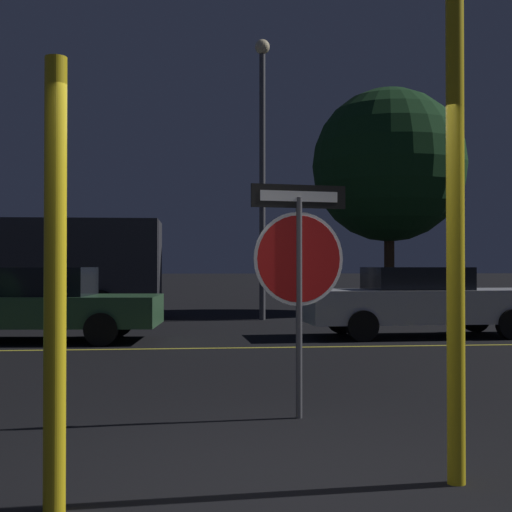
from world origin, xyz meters
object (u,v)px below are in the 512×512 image
object	(u,v)px
yellow_pole_right	(455,217)
delivery_truck	(19,264)
passing_car_2	(33,304)
stop_sign	(299,256)
street_lamp	(262,150)
passing_car_3	(422,301)
yellow_pole_left	(55,284)
tree_2	(389,165)

from	to	relation	value
yellow_pole_right	delivery_truck	size ratio (longest dim) A/B	0.49
yellow_pole_right	passing_car_2	world-z (taller)	yellow_pole_right
stop_sign	delivery_truck	size ratio (longest dim) A/B	0.31
stop_sign	street_lamp	size ratio (longest dim) A/B	0.29
yellow_pole_right	passing_car_3	bearing A→B (deg)	72.27
yellow_pole_right	passing_car_2	xyz separation A→B (m)	(-4.64, 9.44, -1.06)
yellow_pole_left	street_lamp	size ratio (longest dim) A/B	0.35
yellow_pole_left	delivery_truck	size ratio (longest dim) A/B	0.37
stop_sign	tree_2	bearing A→B (deg)	60.88
street_lamp	tree_2	xyz separation A→B (m)	(4.32, 2.85, 0.06)
street_lamp	delivery_truck	bearing A→B (deg)	174.64
stop_sign	street_lamp	world-z (taller)	street_lamp
delivery_truck	tree_2	bearing A→B (deg)	-77.16
stop_sign	tree_2	world-z (taller)	tree_2
yellow_pole_left	passing_car_2	distance (m)	9.98
stop_sign	passing_car_3	world-z (taller)	stop_sign
passing_car_3	street_lamp	xyz separation A→B (m)	(-2.73, 4.79, 3.82)
passing_car_3	stop_sign	bearing A→B (deg)	-28.30
yellow_pole_left	passing_car_2	size ratio (longest dim) A/B	0.53
stop_sign	yellow_pole_right	world-z (taller)	yellow_pole_right
yellow_pole_right	delivery_truck	world-z (taller)	yellow_pole_right
yellow_pole_left	passing_car_2	world-z (taller)	yellow_pole_left
yellow_pole_right	passing_car_3	world-z (taller)	yellow_pole_right
passing_car_3	delivery_truck	size ratio (longest dim) A/B	0.69
yellow_pole_left	passing_car_2	xyz separation A→B (m)	(-2.11, 9.74, -0.63)
stop_sign	passing_car_3	distance (m)	8.36
delivery_truck	street_lamp	distance (m)	7.15
stop_sign	passing_car_2	distance (m)	8.36
passing_car_3	passing_car_2	bearing A→B (deg)	-90.79
passing_car_3	delivery_truck	bearing A→B (deg)	-121.93
delivery_truck	tree_2	size ratio (longest dim) A/B	1.03
yellow_pole_right	delivery_truck	xyz separation A→B (m)	(-6.13, 14.92, -0.27)
passing_car_3	delivery_truck	xyz separation A→B (m)	(-9.18, 5.39, 0.77)
stop_sign	delivery_truck	distance (m)	13.91
stop_sign	street_lamp	distance (m)	12.61
yellow_pole_right	street_lamp	bearing A→B (deg)	88.74
yellow_pole_left	yellow_pole_right	bearing A→B (deg)	6.75
yellow_pole_left	passing_car_3	xyz separation A→B (m)	(5.59, 9.83, -0.61)
yellow_pole_left	passing_car_3	world-z (taller)	yellow_pole_left
passing_car_2	yellow_pole_left	bearing A→B (deg)	-163.05
passing_car_3	delivery_truck	world-z (taller)	delivery_truck
yellow_pole_right	tree_2	distance (m)	18.00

